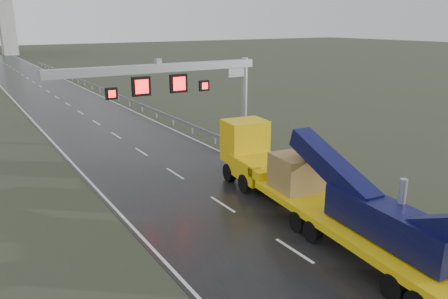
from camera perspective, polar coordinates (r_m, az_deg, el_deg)
ground at (r=17.73m, az=18.06°, el=-17.93°), size 400.00×400.00×0.00m
road at (r=51.30m, az=-18.23°, el=4.60°), size 11.00×200.00×0.02m
guardrail at (r=43.82m, az=-7.25°, el=4.32°), size 0.20×140.00×1.40m
sign_gantry at (r=30.61m, az=-4.80°, el=8.54°), size 14.90×1.20×7.42m
heavy_haul_truck at (r=22.44m, az=11.23°, el=-4.79°), size 4.96×19.72×4.59m
exit_sign_pair at (r=33.16m, az=3.86°, el=1.88°), size 1.19×0.41×2.11m
striped_barrier at (r=33.57m, az=3.30°, el=0.49°), size 0.76×0.51×1.17m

